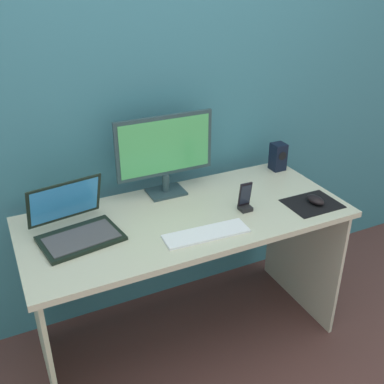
# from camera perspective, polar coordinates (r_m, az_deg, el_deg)

# --- Properties ---
(ground_plane) EXTENTS (8.00, 8.00, 0.00)m
(ground_plane) POSITION_cam_1_polar(r_m,az_deg,el_deg) (2.55, -0.61, -17.59)
(ground_plane) COLOR #543330
(wall_back) EXTENTS (6.00, 0.04, 2.50)m
(wall_back) POSITION_cam_1_polar(r_m,az_deg,el_deg) (2.27, -5.44, 13.12)
(wall_back) COLOR teal
(wall_back) RESTS_ON ground_plane
(desk) EXTENTS (1.49, 0.66, 0.75)m
(desk) POSITION_cam_1_polar(r_m,az_deg,el_deg) (2.17, -0.69, -6.33)
(desk) COLOR beige
(desk) RESTS_ON ground_plane
(monitor) EXTENTS (0.49, 0.14, 0.40)m
(monitor) POSITION_cam_1_polar(r_m,az_deg,el_deg) (2.19, -3.37, 5.12)
(monitor) COLOR #294046
(monitor) RESTS_ON desk
(speaker_right) EXTENTS (0.07, 0.08, 0.15)m
(speaker_right) POSITION_cam_1_polar(r_m,az_deg,el_deg) (2.55, 10.71, 4.37)
(speaker_right) COLOR black
(speaker_right) RESTS_ON desk
(laptop) EXTENTS (0.37, 0.34, 0.22)m
(laptop) POSITION_cam_1_polar(r_m,az_deg,el_deg) (1.98, -14.39, -4.08)
(laptop) COLOR black
(laptop) RESTS_ON desk
(keyboard_external) EXTENTS (0.38, 0.13, 0.01)m
(keyboard_external) POSITION_cam_1_polar(r_m,az_deg,el_deg) (1.95, 1.79, -5.21)
(keyboard_external) COLOR white
(keyboard_external) RESTS_ON desk
(mousepad) EXTENTS (0.25, 0.20, 0.00)m
(mousepad) POSITION_cam_1_polar(r_m,az_deg,el_deg) (2.25, 14.79, -1.41)
(mousepad) COLOR black
(mousepad) RESTS_ON desk
(mouse) EXTENTS (0.07, 0.10, 0.04)m
(mouse) POSITION_cam_1_polar(r_m,az_deg,el_deg) (2.25, 15.19, -0.94)
(mouse) COLOR black
(mouse) RESTS_ON mousepad
(phone_in_dock) EXTENTS (0.06, 0.05, 0.14)m
(phone_in_dock) POSITION_cam_1_polar(r_m,az_deg,el_deg) (2.12, 6.65, -1.07)
(phone_in_dock) COLOR black
(phone_in_dock) RESTS_ON desk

